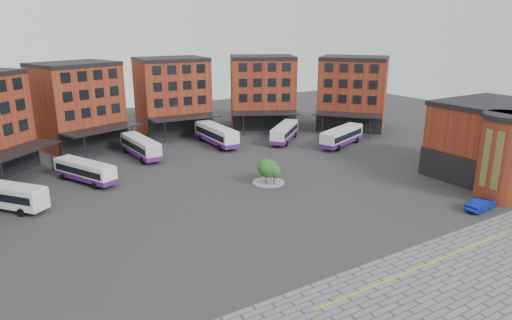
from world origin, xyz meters
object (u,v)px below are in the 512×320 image
tree_island (269,170)px  bus_e (285,132)px  bus_b (85,171)px  blue_car (480,204)px  bus_c (140,147)px  bus_d (216,135)px  bus_f (342,136)px  bus_a (5,194)px

tree_island → bus_e: tree_island is taller
bus_b → tree_island: bearing=-58.2°
tree_island → blue_car: size_ratio=0.99×
bus_c → bus_e: 26.20m
bus_d → bus_c: bearing=-177.1°
bus_c → bus_f: 34.70m
bus_b → bus_e: (36.31, 4.39, 0.12)m
bus_c → blue_car: (26.29, -42.47, -1.01)m
bus_e → bus_d: bearing=-150.6°
bus_c → bus_d: 14.07m
bus_e → bus_f: 10.49m
bus_f → bus_c: bearing=-130.8°
bus_d → blue_car: size_ratio=2.77×
tree_island → bus_d: (3.51, 22.54, -0.11)m
tree_island → bus_b: bearing=146.5°
tree_island → bus_c: 24.34m
bus_b → bus_d: 25.94m
bus_e → bus_f: (6.70, -8.07, 0.05)m
bus_a → blue_car: bus_a is taller
bus_b → bus_e: 36.58m
bus_d → tree_island: bearing=-98.4°
bus_c → bus_d: bearing=-0.8°
bus_d → bus_f: size_ratio=1.05×
bus_b → blue_car: 50.26m
bus_c → bus_f: (32.64, -11.78, 0.01)m
bus_a → blue_car: bearing=-70.9°
bus_a → bus_e: bearing=-27.2°
bus_a → blue_car: 55.18m
bus_a → tree_island: bearing=-54.7°
bus_a → bus_f: 53.00m
bus_c → blue_car: 49.96m
bus_b → bus_e: size_ratio=1.03×
blue_car → bus_a: bearing=52.9°
bus_d → blue_car: bus_d is taller
bus_e → blue_car: (0.35, -38.76, -0.98)m
bus_f → blue_car: bearing=-32.6°
bus_b → bus_a: bearing=-178.7°
bus_f → bus_a: bearing=-109.6°
bus_a → bus_e: size_ratio=0.98×
tree_island → bus_e: (15.39, 18.23, -0.27)m
bus_e → blue_car: 38.78m
bus_d → bus_e: bearing=-19.5°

